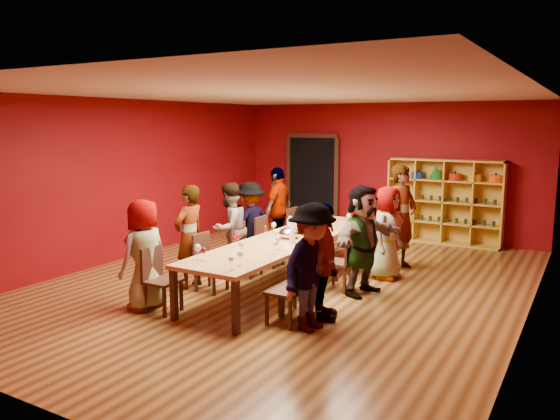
# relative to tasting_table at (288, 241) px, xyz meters

# --- Properties ---
(room_shell) EXTENTS (7.10, 9.10, 3.04)m
(room_shell) POSITION_rel_tasting_table_xyz_m (0.00, 0.00, 0.80)
(room_shell) COLOR #533416
(room_shell) RESTS_ON ground
(tasting_table) EXTENTS (1.10, 4.50, 0.75)m
(tasting_table) POSITION_rel_tasting_table_xyz_m (0.00, 0.00, 0.00)
(tasting_table) COLOR #B8844C
(tasting_table) RESTS_ON ground
(doorway) EXTENTS (1.40, 0.17, 2.30)m
(doorway) POSITION_rel_tasting_table_xyz_m (-1.80, 4.43, 0.42)
(doorway) COLOR black
(doorway) RESTS_ON ground
(shelving_unit) EXTENTS (2.40, 0.40, 1.80)m
(shelving_unit) POSITION_rel_tasting_table_xyz_m (1.40, 4.32, 0.28)
(shelving_unit) COLOR gold
(shelving_unit) RESTS_ON ground
(chair_person_left_0) EXTENTS (0.42, 0.42, 0.89)m
(chair_person_left_0) POSITION_rel_tasting_table_xyz_m (-0.91, -2.00, -0.20)
(chair_person_left_0) COLOR black
(chair_person_left_0) RESTS_ON ground
(person_left_0) EXTENTS (0.48, 0.78, 1.53)m
(person_left_0) POSITION_rel_tasting_table_xyz_m (-1.15, -2.00, 0.07)
(person_left_0) COLOR #141D38
(person_left_0) RESTS_ON ground
(chair_person_left_1) EXTENTS (0.42, 0.42, 0.89)m
(chair_person_left_1) POSITION_rel_tasting_table_xyz_m (-0.91, -0.92, -0.20)
(chair_person_left_1) COLOR black
(chair_person_left_1) RESTS_ON ground
(person_left_1) EXTENTS (0.45, 0.60, 1.62)m
(person_left_1) POSITION_rel_tasting_table_xyz_m (-1.25, -0.92, 0.11)
(person_left_1) COLOR #151C3A
(person_left_1) RESTS_ON ground
(chair_person_left_2) EXTENTS (0.42, 0.42, 0.89)m
(chair_person_left_2) POSITION_rel_tasting_table_xyz_m (-0.91, 0.07, -0.20)
(chair_person_left_2) COLOR black
(chair_person_left_2) RESTS_ON ground
(person_left_2) EXTENTS (0.48, 0.79, 1.56)m
(person_left_2) POSITION_rel_tasting_table_xyz_m (-1.19, 0.07, 0.08)
(person_left_2) COLOR #46474B
(person_left_2) RESTS_ON ground
(chair_person_left_3) EXTENTS (0.42, 0.42, 0.89)m
(chair_person_left_3) POSITION_rel_tasting_table_xyz_m (-0.91, 0.81, -0.20)
(chair_person_left_3) COLOR black
(chair_person_left_3) RESTS_ON ground
(person_left_3) EXTENTS (0.60, 1.03, 1.50)m
(person_left_3) POSITION_rel_tasting_table_xyz_m (-1.25, 0.81, 0.05)
(person_left_3) COLOR silver
(person_left_3) RESTS_ON ground
(chair_person_left_4) EXTENTS (0.42, 0.42, 0.89)m
(chair_person_left_4) POSITION_rel_tasting_table_xyz_m (-0.91, 1.97, -0.20)
(chair_person_left_4) COLOR black
(chair_person_left_4) RESTS_ON ground
(person_left_4) EXTENTS (0.53, 1.02, 1.68)m
(person_left_4) POSITION_rel_tasting_table_xyz_m (-1.34, 1.97, 0.14)
(person_left_4) COLOR #151F3B
(person_left_4) RESTS_ON ground
(chair_person_right_0) EXTENTS (0.42, 0.42, 0.89)m
(chair_person_right_0) POSITION_rel_tasting_table_xyz_m (0.91, -1.56, -0.20)
(chair_person_right_0) COLOR black
(chair_person_right_0) RESTS_ON ground
(person_right_0) EXTENTS (0.58, 1.09, 1.61)m
(person_right_0) POSITION_rel_tasting_table_xyz_m (1.21, -1.56, 0.10)
(person_right_0) COLOR #CB8889
(person_right_0) RESTS_ON ground
(chair_person_right_1) EXTENTS (0.42, 0.42, 0.89)m
(chair_person_right_1) POSITION_rel_tasting_table_xyz_m (0.91, -1.15, -0.20)
(chair_person_right_1) COLOR black
(chair_person_right_1) RESTS_ON ground
(person_right_1) EXTENTS (0.69, 0.99, 1.54)m
(person_right_1) POSITION_rel_tasting_table_xyz_m (1.17, -1.15, 0.07)
(person_right_1) COLOR #6291C9
(person_right_1) RESTS_ON ground
(chair_person_right_2) EXTENTS (0.42, 0.42, 0.89)m
(chair_person_right_2) POSITION_rel_tasting_table_xyz_m (0.91, 0.13, -0.20)
(chair_person_right_2) COLOR black
(chair_person_right_2) RESTS_ON ground
(person_right_2) EXTENTS (0.78, 1.60, 1.67)m
(person_right_2) POSITION_rel_tasting_table_xyz_m (1.21, 0.13, 0.13)
(person_right_2) COLOR #5575AF
(person_right_2) RESTS_ON ground
(chair_person_right_3) EXTENTS (0.42, 0.42, 0.89)m
(chair_person_right_3) POSITION_rel_tasting_table_xyz_m (0.91, 1.10, -0.20)
(chair_person_right_3) COLOR black
(chair_person_right_3) RESTS_ON ground
(person_right_3) EXTENTS (0.48, 0.79, 1.54)m
(person_right_3) POSITION_rel_tasting_table_xyz_m (1.25, 1.10, 0.07)
(person_right_3) COLOR #5775B3
(person_right_3) RESTS_ON ground
(chair_person_right_4) EXTENTS (0.42, 0.42, 0.89)m
(chair_person_right_4) POSITION_rel_tasting_table_xyz_m (0.91, 1.83, -0.20)
(chair_person_right_4) COLOR black
(chair_person_right_4) RESTS_ON ground
(person_right_4) EXTENTS (0.64, 0.77, 1.84)m
(person_right_4) POSITION_rel_tasting_table_xyz_m (1.26, 1.83, 0.22)
(person_right_4) COLOR #15183A
(person_right_4) RESTS_ON ground
(wine_glass_0) EXTENTS (0.09, 0.09, 0.21)m
(wine_glass_0) POSITION_rel_tasting_table_xyz_m (0.01, -0.40, 0.20)
(wine_glass_0) COLOR silver
(wine_glass_0) RESTS_ON tasting_table
(wine_glass_1) EXTENTS (0.09, 0.09, 0.22)m
(wine_glass_1) POSITION_rel_tasting_table_xyz_m (0.07, 0.34, 0.21)
(wine_glass_1) COLOR silver
(wine_glass_1) RESTS_ON tasting_table
(wine_glass_2) EXTENTS (0.07, 0.07, 0.18)m
(wine_glass_2) POSITION_rel_tasting_table_xyz_m (-0.27, -1.81, 0.18)
(wine_glass_2) COLOR silver
(wine_glass_2) RESTS_ON tasting_table
(wine_glass_3) EXTENTS (0.08, 0.08, 0.19)m
(wine_glass_3) POSITION_rel_tasting_table_xyz_m (0.35, 1.61, 0.19)
(wine_glass_3) COLOR silver
(wine_glass_3) RESTS_ON tasting_table
(wine_glass_4) EXTENTS (0.07, 0.07, 0.18)m
(wine_glass_4) POSITION_rel_tasting_table_xyz_m (0.31, -1.99, 0.18)
(wine_glass_4) COLOR silver
(wine_glass_4) RESTS_ON tasting_table
(wine_glass_5) EXTENTS (0.08, 0.08, 0.19)m
(wine_glass_5) POSITION_rel_tasting_table_xyz_m (-0.30, 1.76, 0.19)
(wine_glass_5) COLOR silver
(wine_glass_5) RESTS_ON tasting_table
(wine_glass_6) EXTENTS (0.07, 0.07, 0.18)m
(wine_glass_6) POSITION_rel_tasting_table_xyz_m (0.34, -0.99, 0.18)
(wine_glass_6) COLOR silver
(wine_glass_6) RESTS_ON tasting_table
(wine_glass_7) EXTENTS (0.07, 0.07, 0.18)m
(wine_glass_7) POSITION_rel_tasting_table_xyz_m (-0.38, -0.85, 0.18)
(wine_glass_7) COLOR silver
(wine_glass_7) RESTS_ON tasting_table
(wine_glass_8) EXTENTS (0.08, 0.08, 0.19)m
(wine_glass_8) POSITION_rel_tasting_table_xyz_m (-0.35, -0.13, 0.19)
(wine_glass_8) COLOR silver
(wine_glass_8) RESTS_ON tasting_table
(wine_glass_9) EXTENTS (0.08, 0.08, 0.20)m
(wine_glass_9) POSITION_rel_tasting_table_xyz_m (0.28, -0.16, 0.19)
(wine_glass_9) COLOR silver
(wine_glass_9) RESTS_ON tasting_table
(wine_glass_10) EXTENTS (0.07, 0.07, 0.18)m
(wine_glass_10) POSITION_rel_tasting_table_xyz_m (-0.34, 0.74, 0.18)
(wine_glass_10) COLOR silver
(wine_glass_10) RESTS_ON tasting_table
(wine_glass_11) EXTENTS (0.09, 0.09, 0.22)m
(wine_glass_11) POSITION_rel_tasting_table_xyz_m (-0.28, 1.80, 0.21)
(wine_glass_11) COLOR silver
(wine_glass_11) RESTS_ON tasting_table
(wine_glass_12) EXTENTS (0.09, 0.09, 0.22)m
(wine_glass_12) POSITION_rel_tasting_table_xyz_m (0.34, 0.94, 0.21)
(wine_glass_12) COLOR silver
(wine_glass_12) RESTS_ON tasting_table
(wine_glass_13) EXTENTS (0.09, 0.09, 0.21)m
(wine_glass_13) POSITION_rel_tasting_table_xyz_m (-0.37, -1.81, 0.21)
(wine_glass_13) COLOR silver
(wine_glass_13) RESTS_ON tasting_table
(wine_glass_14) EXTENTS (0.08, 0.08, 0.20)m
(wine_glass_14) POSITION_rel_tasting_table_xyz_m (0.29, -1.77, 0.19)
(wine_glass_14) COLOR silver
(wine_glass_14) RESTS_ON tasting_table
(wine_glass_15) EXTENTS (0.08, 0.08, 0.19)m
(wine_glass_15) POSITION_rel_tasting_table_xyz_m (-0.36, 1.06, 0.19)
(wine_glass_15) COLOR silver
(wine_glass_15) RESTS_ON tasting_table
(wine_glass_16) EXTENTS (0.07, 0.07, 0.19)m
(wine_glass_16) POSITION_rel_tasting_table_xyz_m (-0.18, 1.34, 0.19)
(wine_glass_16) COLOR silver
(wine_glass_16) RESTS_ON tasting_table
(wine_glass_17) EXTENTS (0.08, 0.08, 0.20)m
(wine_glass_17) POSITION_rel_tasting_table_xyz_m (-0.37, 0.17, 0.19)
(wine_glass_17) COLOR silver
(wine_glass_17) RESTS_ON tasting_table
(wine_glass_18) EXTENTS (0.07, 0.07, 0.18)m
(wine_glass_18) POSITION_rel_tasting_table_xyz_m (-0.34, -0.99, 0.18)
(wine_glass_18) COLOR silver
(wine_glass_18) RESTS_ON tasting_table
(wine_glass_19) EXTENTS (0.09, 0.09, 0.21)m
(wine_glass_19) POSITION_rel_tasting_table_xyz_m (0.01, -1.34, 0.20)
(wine_glass_19) COLOR silver
(wine_glass_19) RESTS_ON tasting_table
(wine_glass_20) EXTENTS (0.08, 0.08, 0.21)m
(wine_glass_20) POSITION_rel_tasting_table_xyz_m (0.34, 0.76, 0.20)
(wine_glass_20) COLOR silver
(wine_glass_20) RESTS_ON tasting_table
(wine_glass_21) EXTENTS (0.09, 0.09, 0.21)m
(wine_glass_21) POSITION_rel_tasting_table_xyz_m (0.27, -0.79, 0.20)
(wine_glass_21) COLOR silver
(wine_glass_21) RESTS_ON tasting_table
(wine_glass_22) EXTENTS (0.09, 0.09, 0.22)m
(wine_glass_22) POSITION_rel_tasting_table_xyz_m (0.29, 1.86, 0.21)
(wine_glass_22) COLOR silver
(wine_glass_22) RESTS_ON tasting_table
(wine_glass_23) EXTENTS (0.08, 0.08, 0.19)m
(wine_glass_23) POSITION_rel_tasting_table_xyz_m (0.35, 0.03, 0.19)
(wine_glass_23) COLOR silver
(wine_glass_23) RESTS_ON tasting_table
(spittoon_bowl) EXTENTS (0.34, 0.34, 0.19)m
(spittoon_bowl) POSITION_rel_tasting_table_xyz_m (0.01, 0.01, 0.13)
(spittoon_bowl) COLOR silver
(spittoon_bowl) RESTS_ON tasting_table
(carafe_a) EXTENTS (0.12, 0.12, 0.28)m
(carafe_a) POSITION_rel_tasting_table_xyz_m (-0.17, 0.37, 0.18)
(carafe_a) COLOR silver
(carafe_a) RESTS_ON tasting_table
(carafe_b) EXTENTS (0.11, 0.11, 0.24)m
(carafe_b) POSITION_rel_tasting_table_xyz_m (0.23, -0.28, 0.16)
(carafe_b) COLOR silver
(carafe_b) RESTS_ON tasting_table
(wine_bottle) EXTENTS (0.11, 0.11, 0.33)m
(wine_bottle) POSITION_rel_tasting_table_xyz_m (0.22, 1.96, 0.18)
(wine_bottle) COLOR #153A19
(wine_bottle) RESTS_ON tasting_table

